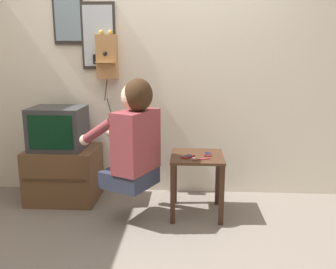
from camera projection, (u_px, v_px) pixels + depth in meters
The scene contains 12 objects.
ground_plane at pixel (150, 237), 2.74m from camera, with size 14.00×14.00×0.00m, color slate.
wall_back at pixel (160, 65), 3.43m from camera, with size 6.80×0.05×2.55m.
side_table at pixel (197, 169), 3.07m from camera, with size 0.45×0.46×0.53m.
person at pixel (133, 136), 2.85m from camera, with size 0.65×0.60×0.89m.
tv_stand at pixel (64, 174), 3.42m from camera, with size 0.64×0.51×0.51m.
television at pixel (58, 128), 3.30m from camera, with size 0.48×0.40×0.39m.
wall_phone_antique at pixel (107, 57), 3.36m from camera, with size 0.23×0.19×0.83m.
framed_picture at pixel (68, 17), 3.34m from camera, with size 0.28×0.03×0.50m.
wall_mirror at pixel (99, 36), 3.36m from camera, with size 0.32×0.04×0.62m.
cell_phone_held at pixel (188, 156), 2.99m from camera, with size 0.12×0.14×0.01m.
cell_phone_spare at pixel (208, 154), 3.06m from camera, with size 0.06×0.13×0.01m.
toothbrush at pixel (200, 159), 2.92m from camera, with size 0.16×0.06×0.02m.
Camera 1 is at (0.28, -2.48, 1.38)m, focal length 38.00 mm.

